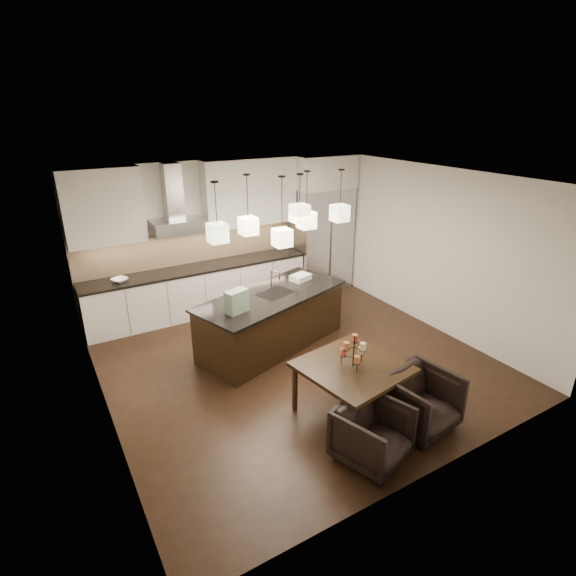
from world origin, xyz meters
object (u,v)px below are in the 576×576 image
refrigerator (321,239)px  armchair_right (420,401)px  island_body (272,321)px  dining_table (351,390)px  armchair_left (372,434)px

refrigerator → armchair_right: refrigerator is taller
island_body → dining_table: 2.09m
island_body → armchair_left: 2.87m
armchair_left → island_body: bearing=66.4°
island_body → armchair_right: (0.58, -2.72, -0.07)m
island_body → armchair_left: bearing=-113.3°
island_body → armchair_left: island_body is taller
dining_table → armchair_right: armchair_right is taller
dining_table → armchair_right: 0.85m
armchair_right → armchair_left: bearing=-178.8°
refrigerator → island_body: 2.87m
island_body → refrigerator: bearing=21.8°
dining_table → armchair_left: size_ratio=1.60×
island_body → armchair_right: island_body is taller
armchair_right → island_body: bearing=94.5°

